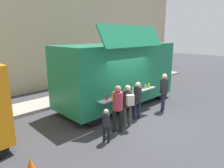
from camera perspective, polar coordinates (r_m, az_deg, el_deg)
name	(u,v)px	position (r m, az deg, el deg)	size (l,w,h in m)	color
ground_plane	(143,119)	(8.80, 8.62, -9.81)	(60.00, 60.00, 0.00)	#38383D
curb_strip	(18,110)	(10.44, -25.02, -6.72)	(28.00, 1.60, 0.15)	#9E998E
building_behind	(3,33)	(13.87, -28.34, 12.43)	(32.00, 2.40, 7.11)	#BCAB8A
food_truck_main	(118,73)	(9.97, 1.73, 3.20)	(6.26, 2.93, 3.88)	#1A784E
traffic_cone_orange	(31,168)	(5.82, -21.85, -21.03)	(0.36, 0.36, 0.55)	orange
trash_bin	(130,79)	(14.41, 4.99, 1.52)	(0.60, 0.60, 0.89)	#2C5B35
customer_front_ordering	(137,97)	(8.51, 7.08, -3.71)	(0.52, 0.36, 1.61)	#1F2439
customer_mid_with_backpack	(128,102)	(7.73, 4.48, -5.03)	(0.45, 0.54, 1.66)	#474641
customer_rear_waiting	(118,105)	(7.27, 1.61, -5.88)	(0.36, 0.36, 1.77)	black
customer_extra_browsing	(164,89)	(9.61, 14.41, -1.39)	(0.36, 0.36, 1.77)	#1D2439
child_near_queue	(106,123)	(6.73, -1.65, -10.84)	(0.24, 0.24, 1.17)	black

